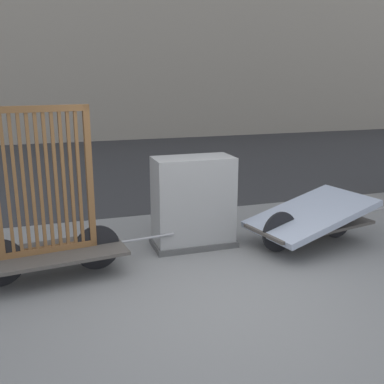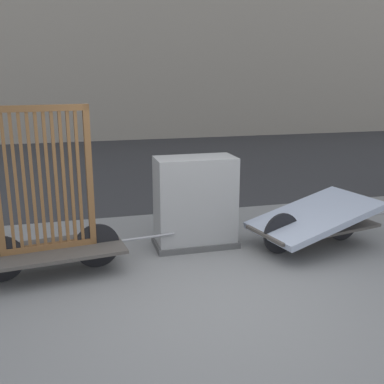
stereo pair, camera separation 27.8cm
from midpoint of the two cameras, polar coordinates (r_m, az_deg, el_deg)
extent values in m
plane|color=slate|center=(4.85, 5.15, -13.36)|extent=(60.00, 60.00, 0.00)
cube|color=#2D2D30|center=(12.08, -7.57, 3.56)|extent=(56.00, 9.24, 0.01)
cube|color=#4C4742|center=(5.49, -16.18, -7.17)|extent=(1.77, 1.00, 0.04)
cylinder|color=black|center=(5.56, -10.54, -6.73)|extent=(0.55, 0.10, 0.55)
cylinder|color=black|center=(5.48, -21.89, -7.93)|extent=(0.55, 0.10, 0.55)
cylinder|color=gray|center=(5.71, -4.19, -5.75)|extent=(0.70, 0.12, 0.03)
cube|color=brown|center=(5.47, -16.22, -6.63)|extent=(1.07, 0.20, 0.07)
cube|color=brown|center=(5.13, -17.47, 10.11)|extent=(1.07, 0.20, 0.07)
cube|color=brown|center=(5.31, -11.44, 1.97)|extent=(0.08, 0.08, 1.65)
cube|color=brown|center=(5.22, -20.98, 1.08)|extent=(0.04, 0.05, 1.58)
cube|color=brown|center=(5.23, -20.05, 1.17)|extent=(0.04, 0.05, 1.58)
cube|color=brown|center=(5.23, -19.13, 1.26)|extent=(0.04, 0.05, 1.58)
cube|color=brown|center=(5.23, -18.20, 1.34)|extent=(0.04, 0.05, 1.58)
cube|color=brown|center=(5.24, -17.28, 1.43)|extent=(0.04, 0.05, 1.58)
cube|color=brown|center=(5.25, -16.36, 1.52)|extent=(0.04, 0.05, 1.58)
cube|color=brown|center=(5.25, -15.45, 1.60)|extent=(0.04, 0.05, 1.58)
cube|color=brown|center=(5.26, -14.53, 1.69)|extent=(0.04, 0.05, 1.58)
cube|color=brown|center=(5.28, -13.62, 1.77)|extent=(0.04, 0.05, 1.58)
cube|color=brown|center=(5.29, -12.72, 1.85)|extent=(0.04, 0.05, 1.58)
cube|color=#4C4742|center=(6.36, 16.42, -4.16)|extent=(1.81, 1.12, 0.04)
cylinder|color=black|center=(6.74, 19.82, -3.57)|extent=(0.54, 0.14, 0.55)
cylinder|color=black|center=(6.02, 12.57, -5.17)|extent=(0.54, 0.14, 0.55)
cylinder|color=gray|center=(7.21, 23.38, -2.61)|extent=(0.69, 0.17, 0.03)
cube|color=#9EA8BC|center=(6.32, 16.51, -2.90)|extent=(1.78, 1.34, 0.42)
cube|color=#4C4C4C|center=(6.24, 1.68, -6.40)|extent=(1.12, 0.59, 0.08)
cube|color=gray|center=(6.06, 1.72, -1.31)|extent=(1.06, 0.53, 1.23)
camera|label=1|loc=(0.14, -88.56, 0.37)|focal=42.00mm
camera|label=2|loc=(0.14, 91.44, -0.37)|focal=42.00mm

